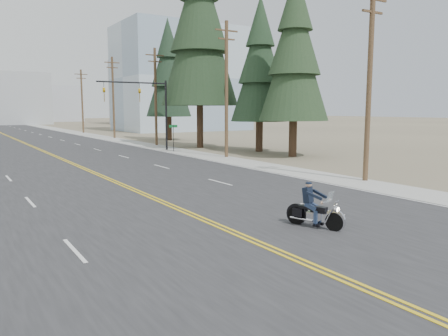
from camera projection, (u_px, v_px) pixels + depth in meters
ground_plane at (295, 259)px, 12.12m from camera, size 400.00×400.00×0.00m
road at (5, 135)px, 70.72m from camera, size 20.00×200.00×0.01m
sidewalk_right at (78, 133)px, 76.82m from camera, size 3.00×200.00×0.01m
traffic_mast_right at (147, 101)px, 43.01m from camera, size 7.10×0.26×7.00m
street_sign at (173, 133)px, 42.73m from camera, size 0.90×0.06×2.62m
utility_pole_a at (369, 81)px, 24.69m from camera, size 2.20×0.30×11.00m
utility_pole_b at (226, 88)px, 37.21m from camera, size 2.20×0.30×11.50m
utility_pole_c at (156, 95)px, 49.80m from camera, size 2.20×0.30×11.00m
utility_pole_d at (113, 96)px, 62.32m from camera, size 2.20×0.30×11.50m
utility_pole_e at (82, 100)px, 76.58m from camera, size 2.20×0.30×11.00m
glass_building at (181, 79)px, 86.36m from camera, size 24.00×16.00×20.00m
haze_bldg_b at (13, 99)px, 120.07m from camera, size 18.00×14.00×14.00m
haze_bldg_c at (143, 92)px, 124.22m from camera, size 16.00×12.00×18.00m
haze_bldg_e at (58, 104)px, 150.14m from camera, size 14.00×14.00×12.00m
motorcyclist at (315, 205)px, 15.26m from camera, size 1.51×2.26×1.63m
conifer_near at (295, 51)px, 37.24m from camera, size 6.00×6.00×15.87m
conifer_mid at (260, 63)px, 42.05m from camera, size 5.60×5.60×14.92m
conifer_tall at (199, 23)px, 45.81m from camera, size 8.20×8.20×22.78m
conifer_far at (168, 71)px, 57.56m from camera, size 5.97×5.97×16.00m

